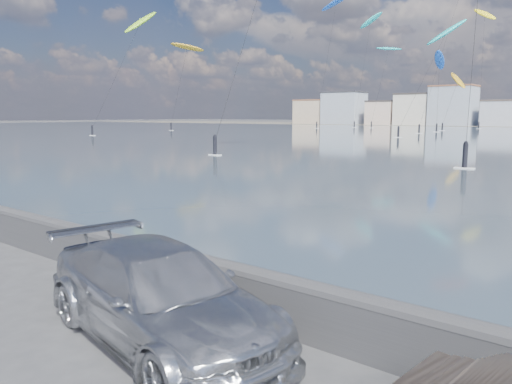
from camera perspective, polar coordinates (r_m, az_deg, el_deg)
ground at (r=9.34m, az=-21.37°, el=-15.88°), size 700.00×700.00×0.00m
seawall at (r=10.62m, az=-8.73°, el=-8.99°), size 400.00×0.36×1.08m
car_silver at (r=8.71m, az=-10.92°, el=-11.51°), size 5.89×3.31×1.61m
kitesurfer_0 at (r=101.49m, az=20.89°, el=16.55°), size 7.40×16.49×21.46m
kitesurfer_3 at (r=168.49m, az=24.68°, el=17.78°), size 8.14×13.49×35.80m
kitesurfer_4 at (r=166.19m, az=14.91°, el=15.39°), size 8.04×14.40×25.05m
kitesurfer_5 at (r=132.29m, az=20.23°, el=13.82°), size 5.87×13.76×19.54m
kitesurfer_7 at (r=145.62m, az=22.05°, el=11.65°), size 6.75×17.38×15.73m
kitesurfer_9 at (r=160.42m, az=9.16°, el=20.55°), size 10.38×12.08×39.62m
kitesurfer_11 at (r=133.31m, az=-7.88°, el=15.95°), size 6.83×10.86×22.43m
kitesurfer_13 at (r=165.62m, az=12.99°, el=18.34°), size 6.65×9.00×35.56m
kitesurfer_15 at (r=109.01m, az=-13.11°, el=18.26°), size 3.19×17.58×25.42m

